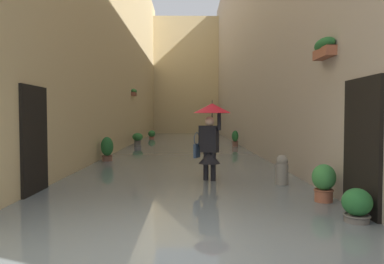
# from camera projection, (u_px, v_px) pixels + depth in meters

# --- Properties ---
(ground_plane) EXTENTS (68.38, 68.38, 0.00)m
(ground_plane) POSITION_uv_depth(u_px,v_px,m) (185.00, 150.00, 17.43)
(ground_plane) COLOR slate
(flood_water) EXTENTS (6.39, 33.35, 0.15)m
(flood_water) POSITION_uv_depth(u_px,v_px,m) (185.00, 148.00, 17.43)
(flood_water) COLOR slate
(flood_water) RESTS_ON ground_plane
(building_facade_left) EXTENTS (2.04, 31.35, 11.08)m
(building_facade_left) POSITION_uv_depth(u_px,v_px,m) (262.00, 34.00, 17.23)
(building_facade_left) COLOR #A89989
(building_facade_left) RESTS_ON ground_plane
(building_facade_right) EXTENTS (2.04, 31.35, 11.08)m
(building_facade_right) POSITION_uv_depth(u_px,v_px,m) (107.00, 34.00, 17.14)
(building_facade_right) COLOR tan
(building_facade_right) RESTS_ON ground_plane
(building_facade_far) EXTENTS (9.19, 1.80, 10.18)m
(building_facade_far) POSITION_uv_depth(u_px,v_px,m) (186.00, 77.00, 31.77)
(building_facade_far) COLOR tan
(building_facade_far) RESTS_ON ground_plane
(person_wading) EXTENTS (0.86, 0.86, 1.99)m
(person_wading) POSITION_uv_depth(u_px,v_px,m) (211.00, 130.00, 8.20)
(person_wading) COLOR black
(person_wading) RESTS_ON ground_plane
(potted_plant_near_right) EXTENTS (0.41, 0.41, 0.95)m
(potted_plant_near_right) POSITION_uv_depth(u_px,v_px,m) (107.00, 150.00, 11.86)
(potted_plant_near_right) COLOR brown
(potted_plant_near_right) RESTS_ON ground_plane
(potted_plant_near_left) EXTENTS (0.41, 0.41, 0.63)m
(potted_plant_near_left) POSITION_uv_depth(u_px,v_px,m) (357.00, 209.00, 4.99)
(potted_plant_near_left) COLOR #66605B
(potted_plant_near_left) RESTS_ON ground_plane
(potted_plant_far_left) EXTENTS (0.40, 0.40, 0.80)m
(potted_plant_far_left) POSITION_uv_depth(u_px,v_px,m) (324.00, 184.00, 6.18)
(potted_plant_far_left) COLOR #9E563D
(potted_plant_far_left) RESTS_ON ground_plane
(potted_plant_mid_left) EXTENTS (0.32, 0.32, 0.93)m
(potted_plant_mid_left) POSITION_uv_depth(u_px,v_px,m) (235.00, 140.00, 17.49)
(potted_plant_mid_left) COLOR brown
(potted_plant_mid_left) RESTS_ON ground_plane
(potted_plant_mid_right) EXTENTS (0.47, 0.47, 0.69)m
(potted_plant_mid_right) POSITION_uv_depth(u_px,v_px,m) (152.00, 135.00, 24.13)
(potted_plant_mid_right) COLOR #9E563D
(potted_plant_mid_right) RESTS_ON ground_plane
(potted_plant_far_right) EXTENTS (0.52, 0.52, 0.78)m
(potted_plant_far_right) POSITION_uv_depth(u_px,v_px,m) (138.00, 139.00, 18.11)
(potted_plant_far_right) COLOR #66605B
(potted_plant_far_right) RESTS_ON ground_plane
(mooring_bollard) EXTENTS (0.27, 0.27, 0.79)m
(mooring_bollard) POSITION_uv_depth(u_px,v_px,m) (282.00, 173.00, 7.76)
(mooring_bollard) COLOR gray
(mooring_bollard) RESTS_ON ground_plane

